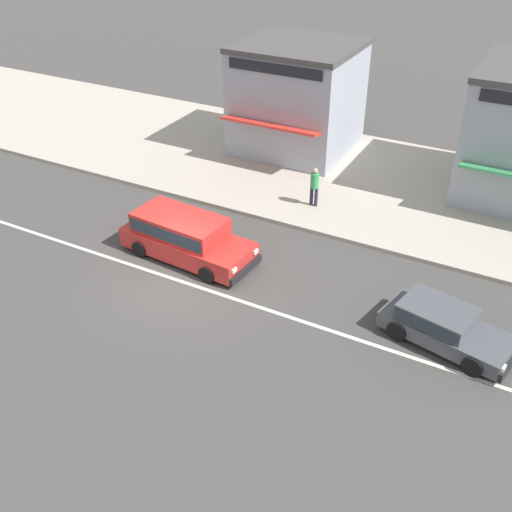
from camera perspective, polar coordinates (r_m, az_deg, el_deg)
ground_plane at (r=20.28m, az=-7.26°, el=-2.37°), size 160.00×160.00×0.00m
lane_centre_stripe at (r=20.27m, az=-7.26°, el=-2.36°), size 50.40×0.14×0.01m
kerb_strip at (r=27.75m, az=4.40°, el=8.37°), size 68.00×10.00×0.15m
minivan_red_1 at (r=21.11m, az=-6.82°, el=1.99°), size 5.00×2.25×1.56m
hatchback_dark_grey_2 at (r=18.23m, az=17.40°, el=-6.22°), size 4.07×2.38×1.10m
pedestrian_near_clock at (r=23.99m, az=5.59°, el=6.84°), size 0.34×0.34×1.63m
shopfront_corner_warung at (r=28.84m, az=3.96°, el=14.84°), size 5.21×5.73×4.95m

